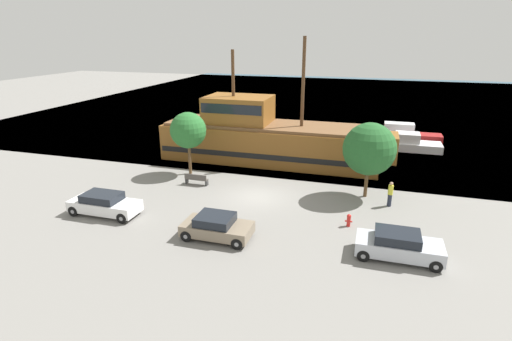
# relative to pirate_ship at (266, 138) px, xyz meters

# --- Properties ---
(ground_plane) EXTENTS (160.00, 160.00, 0.00)m
(ground_plane) POSITION_rel_pirate_ship_xyz_m (1.65, -8.37, -2.08)
(ground_plane) COLOR gray
(water_surface) EXTENTS (80.00, 80.00, 0.00)m
(water_surface) POSITION_rel_pirate_ship_xyz_m (1.65, 35.63, -2.08)
(water_surface) COLOR #33566B
(water_surface) RESTS_ON ground
(pirate_ship) EXTENTS (20.10, 5.12, 10.59)m
(pirate_ship) POSITION_rel_pirate_ship_xyz_m (0.00, 0.00, 0.00)
(pirate_ship) COLOR brown
(pirate_ship) RESTS_ON water_surface
(moored_boat_dockside) EXTENTS (5.55, 2.32, 1.66)m
(moored_boat_dockside) POSITION_rel_pirate_ship_xyz_m (12.51, 7.31, -1.46)
(moored_boat_dockside) COLOR silver
(moored_boat_dockside) RESTS_ON water_surface
(moored_boat_outer) EXTENTS (7.36, 1.84, 2.01)m
(moored_boat_outer) POSITION_rel_pirate_ship_xyz_m (11.91, 10.09, -1.33)
(moored_boat_outer) COLOR maroon
(moored_boat_outer) RESTS_ON water_surface
(parked_car_curb_front) EXTENTS (3.82, 1.98, 1.34)m
(parked_car_curb_front) POSITION_rel_pirate_ship_xyz_m (1.18, -14.66, -1.41)
(parked_car_curb_front) COLOR #7F705B
(parked_car_curb_front) RESTS_ON ground_plane
(parked_car_curb_mid) EXTENTS (4.40, 1.80, 1.40)m
(parked_car_curb_mid) POSITION_rel_pirate_ship_xyz_m (-6.68, -13.86, -1.37)
(parked_car_curb_mid) COLOR white
(parked_car_curb_mid) RESTS_ON ground_plane
(parked_car_curb_rear) EXTENTS (4.21, 1.87, 1.43)m
(parked_car_curb_rear) POSITION_rel_pirate_ship_xyz_m (10.71, -13.99, -1.37)
(parked_car_curb_rear) COLOR #B7BCC6
(parked_car_curb_rear) RESTS_ON ground_plane
(fire_hydrant) EXTENTS (0.42, 0.25, 0.76)m
(fire_hydrant) POSITION_rel_pirate_ship_xyz_m (8.07, -11.13, -1.67)
(fire_hydrant) COLOR red
(fire_hydrant) RESTS_ON ground_plane
(bench_promenade_east) EXTENTS (1.75, 0.45, 0.85)m
(bench_promenade_east) POSITION_rel_pirate_ship_xyz_m (-3.40, -7.45, -1.64)
(bench_promenade_east) COLOR #4C4742
(bench_promenade_east) RESTS_ON ground_plane
(pedestrian_walking_near) EXTENTS (0.32, 0.32, 1.68)m
(pedestrian_walking_near) POSITION_rel_pirate_ship_xyz_m (10.41, -7.39, -1.22)
(pedestrian_walking_near) COLOR #232838
(pedestrian_walking_near) RESTS_ON ground_plane
(tree_row_east) EXTENTS (2.84, 2.84, 5.01)m
(tree_row_east) POSITION_rel_pirate_ship_xyz_m (-4.93, -5.27, 1.50)
(tree_row_east) COLOR brown
(tree_row_east) RESTS_ON ground_plane
(tree_row_mideast) EXTENTS (3.56, 3.56, 5.21)m
(tree_row_mideast) POSITION_rel_pirate_ship_xyz_m (8.82, -6.13, 1.34)
(tree_row_mideast) COLOR brown
(tree_row_mideast) RESTS_ON ground_plane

